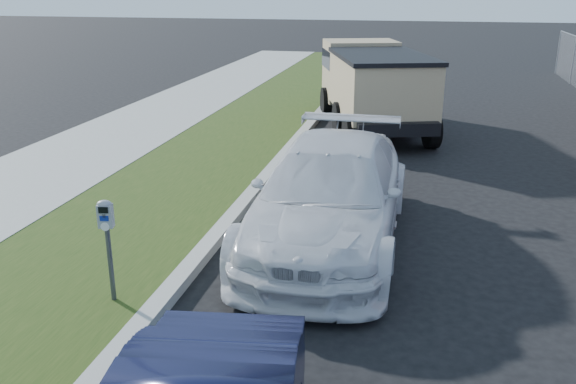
# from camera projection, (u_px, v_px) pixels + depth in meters

# --- Properties ---
(ground) EXTENTS (120.00, 120.00, 0.00)m
(ground) POSITION_uv_depth(u_px,v_px,m) (380.00, 301.00, 7.59)
(ground) COLOR black
(ground) RESTS_ON ground
(streetside) EXTENTS (6.12, 50.00, 0.15)m
(streetside) POSITION_uv_depth(u_px,v_px,m) (66.00, 208.00, 10.54)
(streetside) COLOR gray
(streetside) RESTS_ON ground
(parking_meter) EXTENTS (0.20, 0.15, 1.28)m
(parking_meter) POSITION_uv_depth(u_px,v_px,m) (107.00, 229.00, 7.07)
(parking_meter) COLOR #3F4247
(parking_meter) RESTS_ON ground
(white_wagon) EXTENTS (2.15, 5.24, 1.52)m
(white_wagon) POSITION_uv_depth(u_px,v_px,m) (330.00, 195.00, 9.09)
(white_wagon) COLOR silver
(white_wagon) RESTS_ON ground
(dump_truck) EXTENTS (3.61, 5.91, 2.18)m
(dump_truck) POSITION_uv_depth(u_px,v_px,m) (372.00, 83.00, 16.26)
(dump_truck) COLOR black
(dump_truck) RESTS_ON ground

